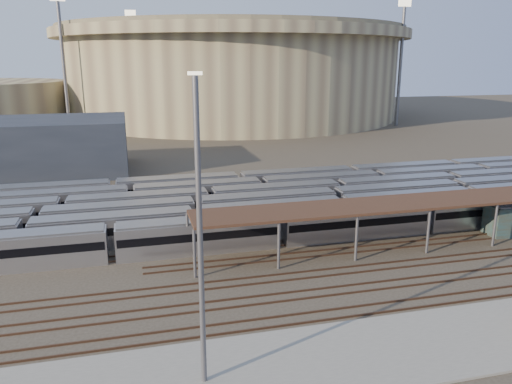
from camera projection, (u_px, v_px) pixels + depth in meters
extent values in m
plane|color=#383026|center=(277.00, 274.00, 49.86)|extent=(420.00, 420.00, 0.00)
cube|color=gray|center=(270.00, 368.00, 34.60)|extent=(50.00, 9.00, 0.20)
cube|color=#B3B2B7|center=(280.00, 229.00, 57.54)|extent=(112.00, 2.90, 3.60)
cube|color=#B3B2B7|center=(196.00, 224.00, 59.27)|extent=(112.00, 2.90, 3.60)
cube|color=#B3B2B7|center=(197.00, 214.00, 63.36)|extent=(112.00, 2.90, 3.60)
cube|color=#B3B2B7|center=(210.00, 203.00, 67.86)|extent=(112.00, 2.90, 3.60)
cube|color=#B3B2B7|center=(262.00, 192.00, 73.81)|extent=(112.00, 2.90, 3.60)
cube|color=#B3B2B7|center=(239.00, 186.00, 77.15)|extent=(112.00, 2.90, 3.60)
cylinder|color=slate|center=(195.00, 254.00, 48.51)|extent=(0.30, 0.30, 5.00)
cylinder|color=slate|center=(188.00, 235.00, 53.56)|extent=(0.30, 0.30, 5.00)
cylinder|color=slate|center=(279.00, 246.00, 50.56)|extent=(0.30, 0.30, 5.00)
cylinder|color=slate|center=(265.00, 229.00, 55.61)|extent=(0.30, 0.30, 5.00)
cylinder|color=slate|center=(356.00, 238.00, 52.62)|extent=(0.30, 0.30, 5.00)
cylinder|color=slate|center=(336.00, 223.00, 57.67)|extent=(0.30, 0.30, 5.00)
cylinder|color=slate|center=(428.00, 232.00, 54.68)|extent=(0.30, 0.30, 5.00)
cylinder|color=slate|center=(402.00, 217.00, 59.73)|extent=(0.30, 0.30, 5.00)
cylinder|color=slate|center=(495.00, 225.00, 56.73)|extent=(0.30, 0.30, 5.00)
cylinder|color=slate|center=(464.00, 212.00, 61.78)|extent=(0.30, 0.30, 5.00)
cube|color=#352116|center=(450.00, 199.00, 57.54)|extent=(60.00, 6.00, 0.30)
cube|color=#4C3323|center=(282.00, 281.00, 48.20)|extent=(170.00, 0.12, 0.18)
cube|color=#4C3323|center=(277.00, 274.00, 49.60)|extent=(170.00, 0.12, 0.18)
cube|color=#4C3323|center=(295.00, 300.00, 44.46)|extent=(170.00, 0.12, 0.18)
cube|color=#4C3323|center=(290.00, 292.00, 45.86)|extent=(170.00, 0.12, 0.18)
cube|color=#4C3323|center=(311.00, 322.00, 40.72)|extent=(170.00, 0.12, 0.18)
cube|color=#4C3323|center=(305.00, 313.00, 42.12)|extent=(170.00, 0.12, 0.18)
cylinder|color=tan|center=(233.00, 78.00, 183.17)|extent=(116.00, 116.00, 28.00)
cylinder|color=tan|center=(232.00, 33.00, 179.15)|extent=(124.00, 124.00, 3.00)
cylinder|color=#6B634C|center=(232.00, 27.00, 178.56)|extent=(120.00, 120.00, 1.50)
cube|color=#1E232D|center=(9.00, 148.00, 91.61)|extent=(42.00, 20.00, 10.00)
cylinder|color=slate|center=(64.00, 69.00, 140.87)|extent=(1.00, 1.00, 36.00)
cylinder|color=slate|center=(400.00, 68.00, 155.52)|extent=(1.00, 1.00, 36.00)
cube|color=#FFF2CC|center=(405.00, 2.00, 150.53)|extent=(4.00, 0.60, 2.40)
cylinder|color=slate|center=(133.00, 66.00, 192.44)|extent=(1.00, 1.00, 36.00)
cube|color=#FFF2CC|center=(130.00, 13.00, 187.45)|extent=(4.00, 0.60, 2.40)
cylinder|color=slate|center=(200.00, 240.00, 30.58)|extent=(0.36, 0.36, 19.79)
cube|color=#FFF2CC|center=(195.00, 73.00, 27.98)|extent=(0.80, 0.31, 0.20)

